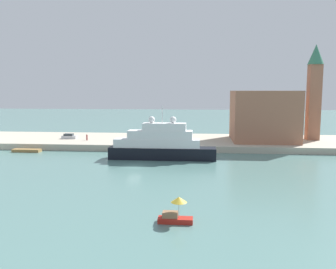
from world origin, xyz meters
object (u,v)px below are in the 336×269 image
harbor_building (263,116)px  person_figure (87,137)px  mooring_bollard (182,143)px  work_barge (27,150)px  parked_car (69,136)px  small_motorboat (175,213)px  bell_tower (314,88)px  large_yacht (161,145)px

harbor_building → person_figure: size_ratio=9.74×
mooring_bollard → work_barge: bearing=-173.7°
parked_car → work_barge: bearing=-113.9°
small_motorboat → mooring_bollard: size_ratio=4.83×
person_figure → work_barge: bearing=-139.4°
bell_tower → mooring_bollard: (-33.02, -12.24, -12.87)m
person_figure → mooring_bollard: (24.51, -5.66, -0.35)m
harbor_building → person_figure: harbor_building is taller
work_barge → person_figure: 14.90m
large_yacht → mooring_bollard: 10.47m
parked_car → small_motorboat: bearing=-59.1°
small_motorboat → parked_car: bearing=120.9°
small_motorboat → harbor_building: harbor_building is taller
bell_tower → person_figure: bearing=-173.5°
harbor_building → person_figure: (-44.62, -3.89, -5.54)m
large_yacht → person_figure: large_yacht is taller
mooring_bollard → bell_tower: bearing=20.3°
parked_car → person_figure: bearing=-26.1°
parked_car → person_figure: person_figure is taller
large_yacht → parked_car: large_yacht is taller
harbor_building → large_yacht: bearing=-141.2°
mooring_bollard → parked_car: bearing=164.4°
work_barge → bell_tower: bearing=13.3°
parked_car → mooring_bollard: 31.37m
small_motorboat → work_barge: size_ratio=0.58×
large_yacht → work_barge: bearing=169.8°
large_yacht → work_barge: large_yacht is taller
large_yacht → parked_car: (-26.39, 18.14, -0.95)m
small_motorboat → mooring_bollard: (-1.69, 44.76, 0.74)m
harbor_building → parked_car: size_ratio=4.03×
work_barge → harbor_building: size_ratio=0.41×
small_motorboat → mooring_bollard: 44.79m
bell_tower → parked_car: bell_tower is taller
small_motorboat → person_figure: (-26.20, 50.42, 1.10)m
harbor_building → mooring_bollard: size_ratio=20.19×
small_motorboat → large_yacht: bearing=98.9°
bell_tower → small_motorboat: bearing=-118.8°
small_motorboat → harbor_building: 57.73m
mooring_bollard → harbor_building: bearing=25.4°
large_yacht → work_barge: (-31.91, 5.72, -2.67)m
harbor_building → bell_tower: size_ratio=0.65×
large_yacht → person_figure: 25.77m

